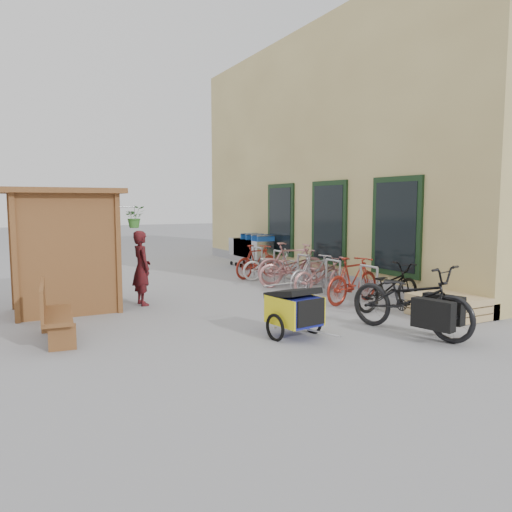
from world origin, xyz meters
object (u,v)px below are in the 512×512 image
bike_5 (292,263)px  bike_7 (257,261)px  kiosk (59,233)px  bike_0 (388,287)px  child_trailer (294,308)px  bike_3 (315,273)px  shopping_carts (250,248)px  bike_1 (353,280)px  person_kiosk (142,268)px  bench (52,312)px  bike_2 (321,275)px  pallet_stack (448,306)px  cargo_bike (411,299)px  bike_6 (272,265)px  bike_4 (292,268)px

bike_5 → bike_7: (-0.26, 1.44, -0.08)m
kiosk → bike_0: 6.52m
child_trailer → bike_3: 4.02m
shopping_carts → bike_1: shopping_carts is taller
person_kiosk → bench: bearing=133.3°
person_kiosk → bike_2: size_ratio=0.95×
child_trailer → pallet_stack: bearing=-11.3°
shopping_carts → child_trailer: shopping_carts is taller
pallet_stack → bike_2: bike_2 is taller
cargo_bike → bike_3: bearing=65.2°
shopping_carts → bike_6: (-0.68, -2.61, -0.23)m
bench → cargo_bike: 5.66m
bike_1 → bike_7: 4.10m
bike_2 → bike_4: 1.11m
bench → shopping_carts: 9.21m
pallet_stack → cargo_bike: (-1.48, -0.55, 0.36)m
bike_0 → pallet_stack: bearing=-160.8°
shopping_carts → bike_2: (-0.60, -4.83, -0.23)m
pallet_stack → person_kiosk: size_ratio=0.77×
kiosk → bike_0: size_ratio=1.43×
bike_3 → cargo_bike: bearing=160.7°
bike_4 → bike_1: bearing=-172.7°
person_kiosk → bike_4: size_ratio=0.86×
pallet_stack → bike_5: 4.59m
bike_2 → bike_4: bike_4 is taller
bike_1 → bike_7: (-0.13, 4.10, -0.02)m
bike_0 → bench: bearing=77.8°
child_trailer → bike_2: (2.64, 3.01, -0.03)m
bike_0 → bike_3: bike_3 is taller
bike_4 → bike_0: bearing=-169.0°
bike_2 → bench: bearing=98.4°
bike_0 → bike_2: (-0.10, 2.15, -0.03)m
shopping_carts → bike_1: bearing=-96.7°
bike_2 → bike_5: 1.35m
bike_6 → bike_7: (-0.16, 0.56, 0.05)m
bench → bike_2: size_ratio=0.91×
person_kiosk → bike_6: 4.36m
child_trailer → bike_4: 4.81m
kiosk → bike_5: kiosk is taller
cargo_bike → bike_1: (0.76, 2.42, -0.07)m
bike_4 → shopping_carts: bearing=-4.3°
bike_1 → bike_2: bearing=-18.4°
bike_0 → bike_3: size_ratio=1.14×
child_trailer → bike_6: size_ratio=0.88×
bike_7 → bike_0: bearing=168.6°
bench → bike_1: size_ratio=0.89×
bike_3 → bike_6: size_ratio=0.95×
kiosk → bike_1: 6.00m
shopping_carts → person_kiosk: (-4.71, -4.23, 0.11)m
bike_4 → bike_6: 1.12m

